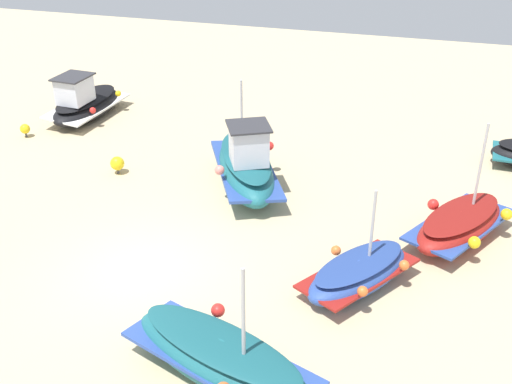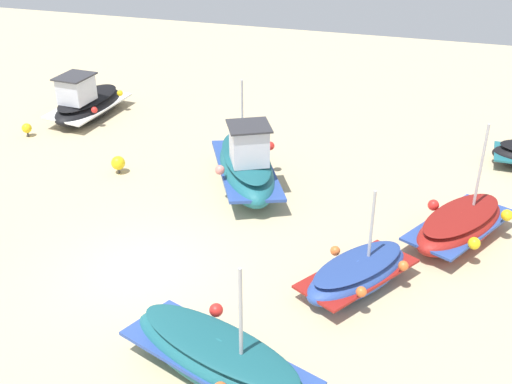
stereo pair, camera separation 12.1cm
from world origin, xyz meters
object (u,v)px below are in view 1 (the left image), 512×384
(fishing_boat_1, at_px, (246,166))
(mooring_buoy_0, at_px, (25,129))
(fishing_boat_0, at_px, (221,358))
(fishing_boat_6, at_px, (358,273))
(fishing_boat_3, at_px, (460,224))
(fishing_boat_4, at_px, (85,103))
(mooring_buoy_1, at_px, (117,163))

(fishing_boat_1, xyz_separation_m, mooring_buoy_0, (9.48, -1.54, -0.45))
(fishing_boat_0, relative_size, fishing_boat_6, 1.33)
(fishing_boat_0, relative_size, fishing_boat_3, 1.17)
(fishing_boat_6, bearing_deg, fishing_boat_1, -102.36)
(fishing_boat_4, relative_size, mooring_buoy_1, 6.71)
(mooring_buoy_1, bearing_deg, fishing_boat_4, -49.24)
(mooring_buoy_1, bearing_deg, fishing_boat_6, 155.33)
(fishing_boat_1, relative_size, mooring_buoy_1, 7.93)
(fishing_boat_6, bearing_deg, fishing_boat_4, -90.85)
(fishing_boat_4, xyz_separation_m, mooring_buoy_1, (-3.70, 4.29, -0.27))
(fishing_boat_0, height_order, fishing_boat_4, fishing_boat_0)
(fishing_boat_3, relative_size, mooring_buoy_0, 7.52)
(mooring_buoy_0, relative_size, mooring_buoy_1, 0.86)
(fishing_boat_1, distance_m, fishing_boat_4, 9.18)
(fishing_boat_3, xyz_separation_m, mooring_buoy_1, (11.31, -1.00, -0.12))
(fishing_boat_3, distance_m, mooring_buoy_1, 11.35)
(fishing_boat_3, bearing_deg, fishing_boat_6, -8.97)
(fishing_boat_6, xyz_separation_m, mooring_buoy_1, (8.89, -4.08, -0.07))
(fishing_boat_4, relative_size, mooring_buoy_0, 7.80)
(fishing_boat_4, distance_m, mooring_buoy_0, 2.78)
(fishing_boat_0, relative_size, mooring_buoy_0, 8.83)
(fishing_boat_0, distance_m, mooring_buoy_0, 15.15)
(mooring_buoy_0, height_order, mooring_buoy_1, mooring_buoy_1)
(fishing_boat_0, distance_m, fishing_boat_4, 16.05)
(mooring_buoy_1, bearing_deg, fishing_boat_0, 129.49)
(fishing_boat_3, height_order, mooring_buoy_1, fishing_boat_3)
(fishing_boat_3, relative_size, fishing_boat_6, 1.13)
(fishing_boat_1, xyz_separation_m, mooring_buoy_1, (4.56, 0.27, -0.41))
(fishing_boat_6, xyz_separation_m, mooring_buoy_0, (13.81, -5.90, -0.11))
(fishing_boat_3, bearing_deg, mooring_buoy_1, -65.90)
(fishing_boat_0, distance_m, mooring_buoy_1, 10.39)
(fishing_boat_6, bearing_deg, fishing_boat_0, 2.61)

